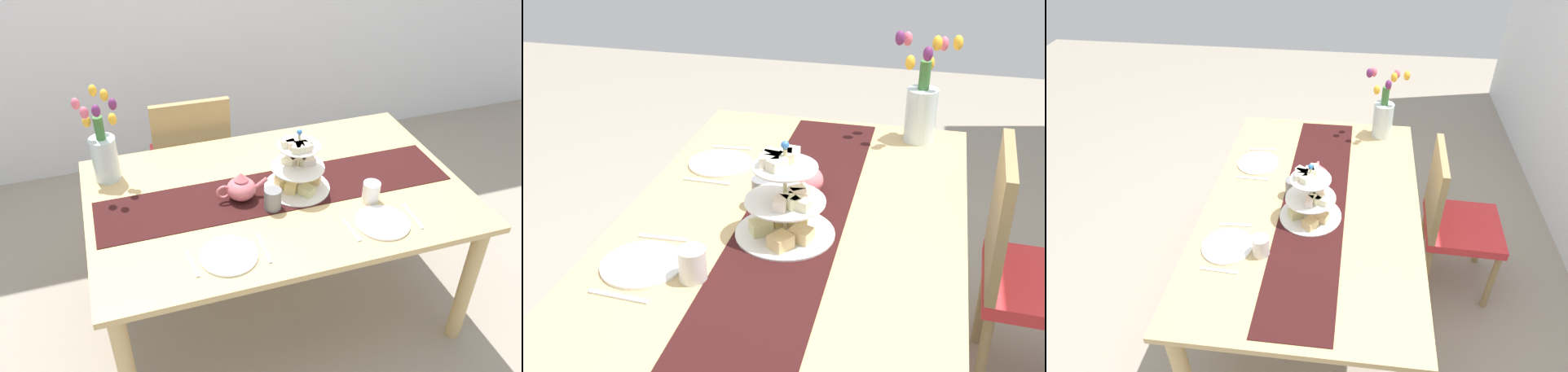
{
  "view_description": "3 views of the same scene",
  "coord_description": "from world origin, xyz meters",
  "views": [
    {
      "loc": [
        -0.68,
        -1.87,
        2.19
      ],
      "look_at": [
        -0.08,
        0.0,
        0.78
      ],
      "focal_mm": 37.48,
      "sensor_mm": 36.0,
      "label": 1
    },
    {
      "loc": [
        1.68,
        0.39,
        1.76
      ],
      "look_at": [
        -0.1,
        -0.05,
        0.79
      ],
      "focal_mm": 44.28,
      "sensor_mm": 36.0,
      "label": 2
    },
    {
      "loc": [
        1.76,
        0.19,
        2.19
      ],
      "look_at": [
        -0.03,
        -0.03,
        0.82
      ],
      "focal_mm": 31.41,
      "sensor_mm": 36.0,
      "label": 3
    }
  ],
  "objects": [
    {
      "name": "tiered_cake_stand",
      "position": [
        0.1,
        0.0,
        0.83
      ],
      "size": [
        0.3,
        0.3,
        0.3
      ],
      "color": "beige",
      "rests_on": "table_runner"
    },
    {
      "name": "table_runner",
      "position": [
        0.0,
        0.01,
        0.73
      ],
      "size": [
        1.61,
        0.32,
        0.0
      ],
      "primitive_type": "cube",
      "color": "black",
      "rests_on": "dining_table"
    },
    {
      "name": "fork_right",
      "position": [
        0.2,
        -0.35,
        0.73
      ],
      "size": [
        0.02,
        0.15,
        0.01
      ],
      "primitive_type": "cube",
      "rotation": [
        0.0,
        0.0,
        0.05
      ],
      "color": "silver",
      "rests_on": "dining_table"
    },
    {
      "name": "tulip_vase",
      "position": [
        -0.72,
        0.34,
        0.88
      ],
      "size": [
        0.19,
        0.25,
        0.43
      ],
      "color": "silver",
      "rests_on": "dining_table"
    },
    {
      "name": "mug_grey",
      "position": [
        -0.06,
        -0.11,
        0.78
      ],
      "size": [
        0.08,
        0.08,
        0.09
      ],
      "primitive_type": "cylinder",
      "color": "slate",
      "rests_on": "table_runner"
    },
    {
      "name": "chair_left",
      "position": [
        -0.26,
        0.76,
        0.5
      ],
      "size": [
        0.43,
        0.43,
        0.91
      ],
      "color": "#9C8254",
      "rests_on": "ground_plane"
    },
    {
      "name": "knife_left",
      "position": [
        -0.17,
        -0.35,
        0.73
      ],
      "size": [
        0.02,
        0.17,
        0.01
      ],
      "primitive_type": "cube",
      "rotation": [
        0.0,
        0.0,
        -0.01
      ],
      "color": "silver",
      "rests_on": "dining_table"
    },
    {
      "name": "teapot",
      "position": [
        -0.17,
        0.0,
        0.79
      ],
      "size": [
        0.24,
        0.13,
        0.14
      ],
      "color": "#D66B75",
      "rests_on": "table_runner"
    },
    {
      "name": "dining_table",
      "position": [
        0.0,
        0.0,
        0.64
      ],
      "size": [
        1.69,
        1.06,
        0.73
      ],
      "color": "tan",
      "rests_on": "ground_plane"
    },
    {
      "name": "mug_white_text",
      "position": [
        0.37,
        -0.19,
        0.78
      ],
      "size": [
        0.08,
        0.08,
        0.09
      ],
      "primitive_type": "cylinder",
      "color": "white",
      "rests_on": "dining_table"
    },
    {
      "name": "knife_right",
      "position": [
        0.49,
        -0.35,
        0.73
      ],
      "size": [
        0.02,
        0.17,
        0.01
      ],
      "primitive_type": "cube",
      "rotation": [
        0.0,
        0.0,
        -0.05
      ],
      "color": "silver",
      "rests_on": "dining_table"
    },
    {
      "name": "dinner_plate_right",
      "position": [
        0.35,
        -0.35,
        0.73
      ],
      "size": [
        0.23,
        0.23,
        0.01
      ],
      "primitive_type": "cylinder",
      "color": "white",
      "rests_on": "dining_table"
    },
    {
      "name": "dinner_plate_left",
      "position": [
        -0.32,
        -0.35,
        0.73
      ],
      "size": [
        0.23,
        0.23,
        0.01
      ],
      "primitive_type": "cylinder",
      "color": "white",
      "rests_on": "dining_table"
    },
    {
      "name": "fork_left",
      "position": [
        -0.46,
        -0.35,
        0.73
      ],
      "size": [
        0.03,
        0.15,
        0.01
      ],
      "primitive_type": "cube",
      "rotation": [
        0.0,
        0.0,
        0.09
      ],
      "color": "silver",
      "rests_on": "dining_table"
    }
  ]
}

